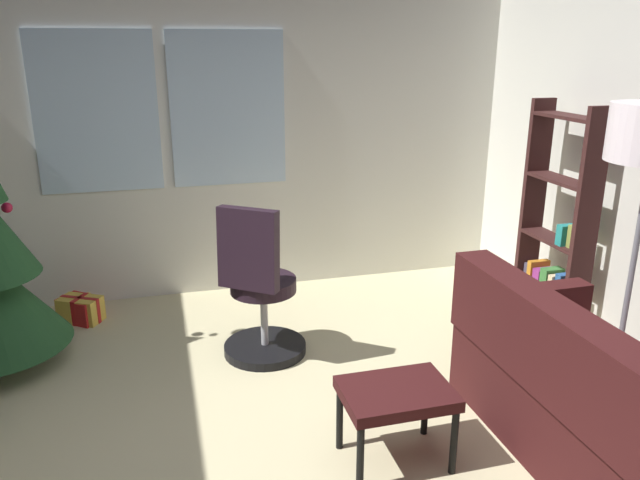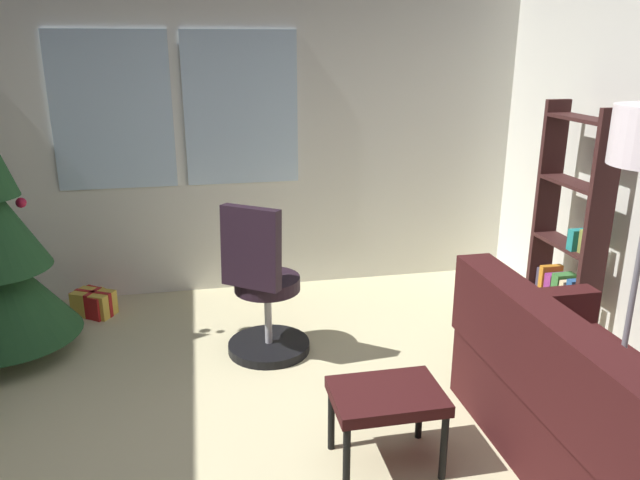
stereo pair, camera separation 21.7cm
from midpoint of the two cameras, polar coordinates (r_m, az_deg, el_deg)
The scene contains 6 objects.
wall_back_with_windows at distance 5.05m, azimuth -7.73°, elevation 10.60°, with size 4.93×0.12×2.77m.
footstool at distance 3.10m, azimuth 8.33°, elevation -14.69°, with size 0.54×0.39×0.41m.
gift_box_red at distance 5.06m, azimuth -19.25°, elevation -5.59°, with size 0.36×0.34×0.19m.
gift_box_gold at distance 5.04m, azimuth -19.23°, elevation -5.63°, with size 0.35×0.30×0.20m.
office_chair at distance 4.05m, azimuth -3.81°, elevation -5.33°, with size 0.58×0.59×1.07m.
bookshelf at distance 4.60m, azimuth 23.49°, elevation -0.01°, with size 0.18×0.64×1.65m.
Camera 2 is at (-0.24, -2.38, 2.02)m, focal length 34.21 mm.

